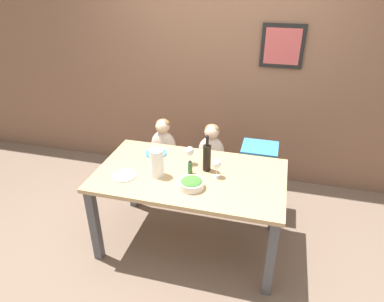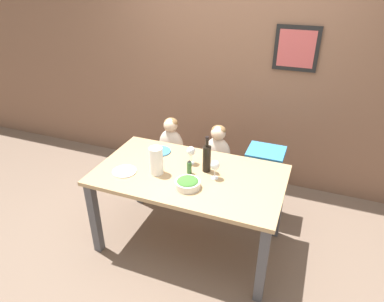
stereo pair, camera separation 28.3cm
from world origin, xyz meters
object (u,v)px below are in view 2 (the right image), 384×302
Objects in this scene: chair_far_left at (172,164)px; wine_glass_near at (215,166)px; paper_towel_roll at (156,161)px; wine_bottle at (207,158)px; salad_bowl_large at (188,183)px; chair_far_center at (217,173)px; dinner_plate_front_left at (124,171)px; person_child_center at (218,148)px; wine_glass_far at (191,151)px; person_child_left at (171,139)px; dinner_plate_back_left at (160,151)px; chair_right_highchair at (264,166)px.

chair_far_left is 2.76× the size of wine_glass_near.
paper_towel_roll reaches higher than wine_glass_near.
salad_bowl_large is at bearing -101.05° from wine_bottle.
chair_far_center is 0.76m from wine_bottle.
paper_towel_roll reaches higher than dinner_plate_front_left.
wine_glass_near is at bearing -39.72° from wine_bottle.
person_child_center is 0.54m from wine_glass_far.
salad_bowl_large is at bearing -58.00° from person_child_left.
dinner_plate_back_left is (0.07, -0.40, 0.38)m from chair_far_left.
chair_far_center is 0.71m from dinner_plate_back_left.
chair_right_highchair reaches higher than chair_far_center.
salad_bowl_large is 0.64m from dinner_plate_back_left.
wine_bottle is 0.13m from wine_glass_near.
chair_far_left is 1.01m from chair_right_highchair.
chair_far_left is at bearing -179.90° from person_child_center.
chair_right_highchair is 4.53× the size of wine_glass_near.
paper_towel_roll is at bearing -136.35° from chair_right_highchair.
wine_bottle reaches higher than paper_towel_roll.
dinner_plate_front_left is (-0.05, -0.83, 0.08)m from person_child_left.
person_child_left is 0.84m from dinner_plate_front_left.
person_child_left reaches higher than wine_glass_far.
person_child_center is (0.00, 0.00, 0.30)m from chair_far_center.
dinner_plate_front_left is at bearing -144.07° from wine_glass_far.
person_child_center is at bearing 90.00° from chair_far_center.
person_child_left is at bearing 86.49° from dinner_plate_front_left.
person_child_left is at bearing 105.70° from paper_towel_roll.
paper_towel_roll is (0.21, -0.75, 0.49)m from chair_far_left.
dinner_plate_back_left reaches higher than chair_right_highchair.
dinner_plate_front_left reaches higher than chair_right_highchair.
salad_bowl_large is (0.02, -0.85, 0.11)m from person_child_center.
wine_bottle reaches higher than person_child_center.
salad_bowl_large reaches higher than chair_far_left.
wine_glass_near is 0.27m from salad_bowl_large.
person_child_left is 0.67m from wine_glass_far.
person_child_center is at bearing 0.10° from chair_far_left.
chair_far_center is 0.70m from wine_glass_far.
wine_bottle is (0.59, -0.56, 0.20)m from person_child_left.
wine_glass_near reaches higher than chair_right_highchair.
dinner_plate_front_left is (-0.58, 0.02, -0.03)m from salad_bowl_large.
dinner_plate_front_left is at bearing -165.61° from wine_glass_near.
person_child_left is at bearing 100.04° from dinner_plate_back_left.
paper_towel_roll is at bearing 162.43° from salad_bowl_large.
wine_glass_far is 0.38m from salad_bowl_large.
chair_far_left and chair_far_center have the same top height.
chair_far_left is 1.06m from wine_glass_near.
wine_glass_near is 0.81× the size of dinner_plate_front_left.
wine_glass_near is at bearing -115.44° from chair_right_highchair.
wine_bottle is 0.31m from salad_bowl_large.
wine_glass_far is at bearing -100.70° from chair_far_center.
salad_bowl_large is at bearing -72.53° from wine_glass_far.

